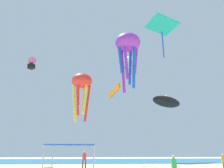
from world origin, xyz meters
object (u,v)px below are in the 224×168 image
at_px(person_rightmost, 224,162).
at_px(kite_diamond_teal, 162,27).
at_px(person_central, 174,165).
at_px(kite_delta_white, 128,58).
at_px(kite_parafoil_orange, 114,91).
at_px(kite_octopus_red, 82,83).
at_px(kite_box_pink, 32,63).
at_px(kite_octopus_purple, 128,45).
at_px(person_near_tent, 84,158).
at_px(canopy_tent, 72,146).
at_px(kite_inflatable_black, 167,102).

distance_m(person_rightmost, kite_diamond_teal, 13.65).
bearing_deg(person_central, kite_delta_white, 1.19).
relative_size(person_rightmost, kite_parafoil_orange, 0.52).
distance_m(kite_delta_white, kite_parafoil_orange, 14.19).
bearing_deg(kite_octopus_red, kite_box_pink, -121.23).
height_order(kite_delta_white, kite_diamond_teal, kite_delta_white).
height_order(person_rightmost, kite_parafoil_orange, kite_parafoil_orange).
distance_m(kite_octopus_purple, kite_box_pink, 18.10).
height_order(kite_diamond_teal, kite_parafoil_orange, kite_diamond_teal).
distance_m(person_near_tent, kite_octopus_red, 8.81).
height_order(person_rightmost, kite_octopus_purple, kite_octopus_purple).
xyz_separation_m(canopy_tent, kite_octopus_purple, (5.38, 8.10, 12.22)).
distance_m(person_near_tent, kite_inflatable_black, 22.05).
bearing_deg(kite_box_pink, kite_octopus_red, 61.45).
bearing_deg(kite_octopus_purple, kite_octopus_red, -159.24).
height_order(kite_parafoil_orange, kite_octopus_red, kite_parafoil_orange).
height_order(kite_parafoil_orange, kite_inflatable_black, kite_inflatable_black).
relative_size(kite_diamond_teal, kite_inflatable_black, 0.51).
relative_size(person_central, kite_octopus_red, 0.32).
bearing_deg(person_near_tent, person_central, 104.65).
relative_size(canopy_tent, person_rightmost, 1.94).
bearing_deg(person_near_tent, kite_delta_white, -134.91).
height_order(kite_delta_white, kite_box_pink, kite_delta_white).
bearing_deg(kite_delta_white, kite_inflatable_black, 38.99).
xyz_separation_m(kite_diamond_teal, kite_parafoil_orange, (-3.47, 14.51, -2.64)).
bearing_deg(kite_delta_white, kite_octopus_purple, -38.71).
height_order(kite_octopus_purple, kite_octopus_red, kite_octopus_purple).
height_order(person_near_tent, kite_inflatable_black, kite_inflatable_black).
xyz_separation_m(canopy_tent, person_central, (7.23, 0.06, -1.26)).
height_order(person_rightmost, kite_diamond_teal, kite_diamond_teal).
height_order(person_central, kite_diamond_teal, kite_diamond_teal).
relative_size(canopy_tent, person_central, 2.01).
relative_size(kite_diamond_teal, kite_box_pink, 1.92).
relative_size(kite_octopus_purple, kite_octopus_red, 1.49).
relative_size(kite_inflatable_black, kite_box_pink, 3.78).
relative_size(canopy_tent, kite_octopus_red, 0.65).
distance_m(canopy_tent, kite_box_pink, 24.90).
distance_m(canopy_tent, kite_octopus_red, 8.35).
bearing_deg(person_rightmost, kite_box_pink, -114.71).
relative_size(kite_diamond_teal, kite_parafoil_orange, 1.21).
relative_size(person_central, kite_parafoil_orange, 0.50).
distance_m(kite_delta_white, kite_diamond_teal, 25.00).
bearing_deg(person_rightmost, person_near_tent, -108.25).
distance_m(kite_parafoil_orange, kite_inflatable_black, 12.60).
bearing_deg(person_near_tent, kite_inflatable_black, -156.91).
relative_size(person_central, kite_delta_white, 0.32).
distance_m(person_central, kite_box_pink, 28.99).
height_order(person_central, kite_parafoil_orange, kite_parafoil_orange).
bearing_deg(person_near_tent, kite_octopus_purple, 137.83).
distance_m(kite_delta_white, kite_inflatable_black, 12.46).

